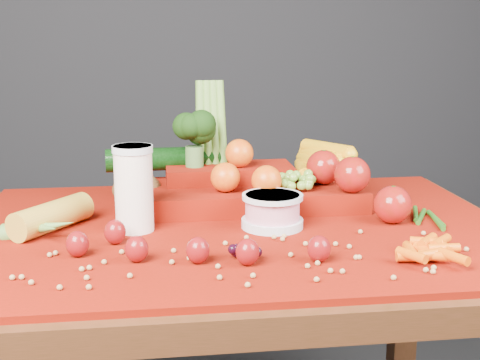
{
  "coord_description": "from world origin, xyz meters",
  "views": [
    {
      "loc": [
        -0.17,
        -1.25,
        1.14
      ],
      "look_at": [
        0.0,
        0.02,
        0.85
      ],
      "focal_mm": 50.0,
      "sensor_mm": 36.0,
      "label": 1
    }
  ],
  "objects": [
    {
      "name": "table",
      "position": [
        0.0,
        0.0,
        0.66
      ],
      "size": [
        1.1,
        0.8,
        0.75
      ],
      "color": "#311C0B",
      "rests_on": "ground"
    },
    {
      "name": "red_cloth",
      "position": [
        0.0,
        0.0,
        0.76
      ],
      "size": [
        1.05,
        0.75,
        0.01
      ],
      "primitive_type": "cube",
      "color": "#750B03",
      "rests_on": "table"
    },
    {
      "name": "milk_glass",
      "position": [
        -0.21,
        -0.0,
        0.85
      ],
      "size": [
        0.08,
        0.08,
        0.17
      ],
      "rotation": [
        0.0,
        0.0,
        -0.26
      ],
      "color": "white",
      "rests_on": "red_cloth"
    },
    {
      "name": "yogurt_bowl",
      "position": [
        0.06,
        -0.02,
        0.8
      ],
      "size": [
        0.12,
        0.12,
        0.07
      ],
      "rotation": [
        0.0,
        0.0,
        0.25
      ],
      "color": "silver",
      "rests_on": "red_cloth"
    },
    {
      "name": "strawberry_scatter",
      "position": [
        -0.13,
        -0.17,
        0.79
      ],
      "size": [
        0.44,
        0.18,
        0.05
      ],
      "color": "maroon",
      "rests_on": "red_cloth"
    },
    {
      "name": "dark_grape_cluster",
      "position": [
        -0.02,
        -0.19,
        0.78
      ],
      "size": [
        0.06,
        0.05,
        0.03
      ],
      "primitive_type": null,
      "color": "black",
      "rests_on": "red_cloth"
    },
    {
      "name": "soybean_scatter",
      "position": [
        0.0,
        -0.2,
        0.77
      ],
      "size": [
        0.84,
        0.24,
        0.01
      ],
      "primitive_type": null,
      "color": "tan",
      "rests_on": "red_cloth"
    },
    {
      "name": "corn_ear",
      "position": [
        -0.38,
        -0.01,
        0.78
      ],
      "size": [
        0.25,
        0.26,
        0.06
      ],
      "rotation": [
        0.0,
        0.0,
        0.94
      ],
      "color": "gold",
      "rests_on": "red_cloth"
    },
    {
      "name": "potato",
      "position": [
        -0.2,
        0.18,
        0.8
      ],
      "size": [
        0.11,
        0.08,
        0.07
      ],
      "primitive_type": "ellipsoid",
      "color": "brown",
      "rests_on": "red_cloth"
    },
    {
      "name": "baby_carrot_pile",
      "position": [
        0.29,
        -0.24,
        0.78
      ],
      "size": [
        0.17,
        0.18,
        0.03
      ],
      "primitive_type": null,
      "color": "#E05607",
      "rests_on": "red_cloth"
    },
    {
      "name": "green_bean_pile",
      "position": [
        0.38,
        -0.01,
        0.77
      ],
      "size": [
        0.14,
        0.12,
        0.01
      ],
      "primitive_type": null,
      "color": "#235413",
      "rests_on": "red_cloth"
    },
    {
      "name": "produce_mound",
      "position": [
        0.04,
        0.16,
        0.82
      ],
      "size": [
        0.61,
        0.36,
        0.27
      ],
      "color": "#750B03",
      "rests_on": "red_cloth"
    }
  ]
}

